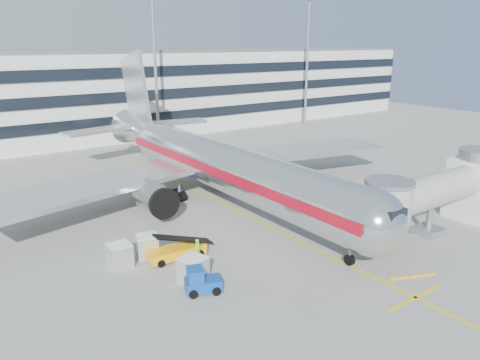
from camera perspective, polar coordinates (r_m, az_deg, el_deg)
ground at (r=43.59m, az=5.27°, el=-6.43°), size 180.00×180.00×0.00m
lead_in_line at (r=51.04m, az=-2.06°, el=-2.88°), size 0.25×70.00×0.01m
stop_bar at (r=35.35m, az=20.61°, el=-13.26°), size 6.00×0.25×0.01m
main_jet at (r=51.19m, az=-3.18°, el=2.11°), size 50.95×48.70×16.06m
jet_bridge at (r=46.45m, az=23.53°, el=-1.24°), size 17.80×4.50×7.00m
terminal at (r=92.51m, az=-19.02°, el=9.95°), size 150.00×24.25×15.60m
light_mast_centre at (r=80.05m, az=-10.36°, el=14.77°), size 2.40×1.20×25.45m
light_mast_east at (r=99.54m, az=8.23°, el=15.15°), size 2.40×1.20×25.45m
belt_loader at (r=38.66m, az=-7.74°, el=-8.53°), size 4.99×2.01×2.37m
baggage_tug at (r=33.55m, az=-4.82°, el=-12.24°), size 2.87×2.32×1.89m
cargo_container_left at (r=38.15m, az=-14.48°, el=-8.86°), size 1.75×1.75×1.84m
cargo_container_right at (r=39.42m, az=-11.22°, el=-7.84°), size 2.08×2.08×1.77m
cargo_container_front at (r=34.97m, az=-5.76°, el=-10.79°), size 2.24×2.24×1.87m
ramp_worker at (r=38.02m, az=-5.15°, el=-8.47°), size 0.79×0.66×1.84m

